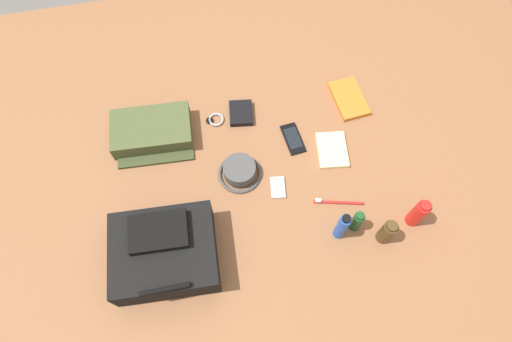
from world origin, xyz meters
The scene contains 15 objects.
ground_plane centered at (0.00, 0.00, -0.01)m, with size 2.64×2.02×0.02m, color brown.
backpack centered at (0.35, 0.24, 0.07)m, with size 0.35×0.30×0.16m.
toiletry_pouch centered at (0.36, -0.24, 0.03)m, with size 0.31×0.24×0.07m.
bucket_hat centered at (0.06, -0.02, 0.03)m, with size 0.16×0.16×0.06m.
sunscreen_spray centered at (-0.51, 0.28, 0.07)m, with size 0.05×0.05×0.15m.
cologne_bottle centered at (-0.38, 0.32, 0.06)m, with size 0.05×0.05×0.13m.
shampoo_bottle centered at (-0.30, 0.26, 0.06)m, with size 0.04×0.04×0.12m.
deodorant_spray centered at (-0.24, 0.28, 0.08)m, with size 0.04×0.04×0.17m.
paperback_novel centered at (-0.43, -0.26, 0.01)m, with size 0.13×0.19×0.02m.
cell_phone centered at (-0.17, -0.12, 0.01)m, with size 0.07×0.14×0.01m.
media_player centered at (-0.07, 0.06, 0.01)m, with size 0.06×0.09×0.01m.
wristwatch centered at (0.11, -0.27, 0.01)m, with size 0.07×0.06×0.01m.
toothbrush centered at (-0.26, 0.16, 0.01)m, with size 0.18×0.05×0.02m.
wallet centered at (0.01, -0.27, 0.01)m, with size 0.09×0.11×0.02m, color black.
notepad centered at (-0.30, -0.04, 0.01)m, with size 0.11×0.15×0.02m, color beige.
Camera 1 is at (0.13, 0.66, 1.46)m, focal length 30.48 mm.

